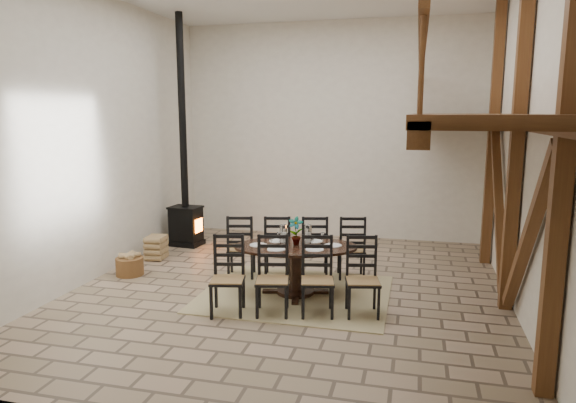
% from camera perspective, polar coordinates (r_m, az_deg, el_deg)
% --- Properties ---
extents(ground, '(8.00, 8.00, 0.00)m').
position_cam_1_polar(ground, '(8.74, 0.12, -9.73)').
color(ground, '#9C8268').
rests_on(ground, ground).
extents(room_shell, '(7.02, 8.02, 5.01)m').
position_cam_1_polar(room_shell, '(8.03, 8.53, 10.36)').
color(room_shell, white).
rests_on(room_shell, ground).
extents(rug, '(3.00, 2.50, 0.02)m').
position_cam_1_polar(rug, '(8.52, 0.84, -10.18)').
color(rug, tan).
rests_on(rug, ground).
extents(dining_table, '(2.87, 2.69, 1.28)m').
position_cam_1_polar(dining_table, '(8.40, 0.85, -7.64)').
color(dining_table, black).
rests_on(dining_table, ground).
extents(wood_stove, '(0.73, 0.59, 5.00)m').
position_cam_1_polar(wood_stove, '(11.54, -11.37, 0.63)').
color(wood_stove, black).
rests_on(wood_stove, ground).
extents(log_basket, '(0.50, 0.50, 0.41)m').
position_cam_1_polar(log_basket, '(9.86, -17.18, -6.80)').
color(log_basket, brown).
rests_on(log_basket, ground).
extents(log_stack, '(0.39, 0.51, 0.48)m').
position_cam_1_polar(log_stack, '(10.75, -14.43, -4.97)').
color(log_stack, tan).
rests_on(log_stack, ground).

